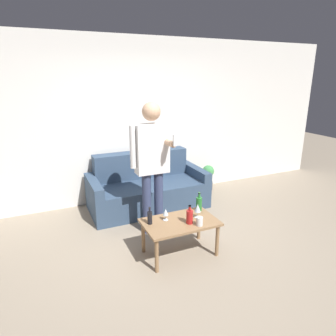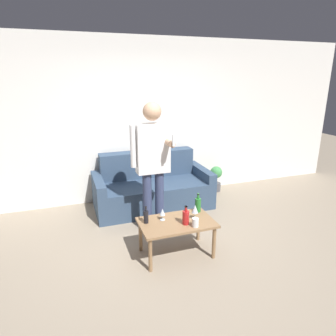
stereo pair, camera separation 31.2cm
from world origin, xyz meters
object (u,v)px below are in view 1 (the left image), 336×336
object	(u,v)px
person_standing_front	(152,158)
coffee_table	(180,225)
bottle_orange	(190,216)
couch	(147,188)

from	to	relation	value
person_standing_front	coffee_table	bearing A→B (deg)	-81.95
coffee_table	bottle_orange	world-z (taller)	bottle_orange
coffee_table	bottle_orange	xyz separation A→B (m)	(0.08, -0.09, 0.14)
bottle_orange	person_standing_front	xyz separation A→B (m)	(-0.17, 0.75, 0.53)
coffee_table	person_standing_front	distance (m)	0.94
couch	bottle_orange	bearing A→B (deg)	-91.75
couch	person_standing_front	world-z (taller)	person_standing_front
couch	bottle_orange	world-z (taller)	couch
person_standing_front	bottle_orange	bearing A→B (deg)	-77.05
bottle_orange	coffee_table	bearing A→B (deg)	131.20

